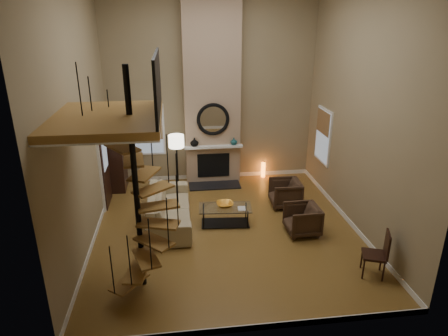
{
  "coord_description": "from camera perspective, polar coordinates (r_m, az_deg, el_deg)",
  "views": [
    {
      "loc": [
        -1.09,
        -8.13,
        4.7
      ],
      "look_at": [
        0.0,
        0.4,
        1.4
      ],
      "focal_mm": 31.83,
      "sensor_mm": 36.0,
      "label": 1
    }
  ],
  "objects": [
    {
      "name": "bowl",
      "position": [
        9.5,
        0.14,
        -5.25
      ],
      "size": [
        0.41,
        0.41,
        0.1
      ],
      "primitive_type": "imported",
      "color": "orange",
      "rests_on": "coffee_table"
    },
    {
      "name": "chimney_breast",
      "position": [
        11.41,
        -1.73,
        11.15
      ],
      "size": [
        1.6,
        0.38,
        5.5
      ],
      "primitive_type": "cube",
      "color": "tan",
      "rests_on": "ground"
    },
    {
      "name": "mirror_frame",
      "position": [
        11.36,
        -1.58,
        6.98
      ],
      "size": [
        0.94,
        0.1,
        0.94
      ],
      "primitive_type": "torus",
      "rotation": [
        1.57,
        0.0,
        0.0
      ],
      "color": "black",
      "rests_on": "chimney_breast"
    },
    {
      "name": "ground",
      "position": [
        9.46,
        0.31,
        -8.84
      ],
      "size": [
        6.0,
        6.5,
        0.01
      ],
      "primitive_type": "cube",
      "color": "olive",
      "rests_on": "ground"
    },
    {
      "name": "baseboard_left",
      "position": [
        9.55,
        -18.01,
        -9.22
      ],
      "size": [
        0.02,
        6.5,
        0.12
      ],
      "primitive_type": "cube",
      "color": "white",
      "rests_on": "ground"
    },
    {
      "name": "hutch",
      "position": [
        11.69,
        -15.14,
        1.54
      ],
      "size": [
        0.42,
        0.9,
        2.01
      ],
      "primitive_type": "cube",
      "color": "black",
      "rests_on": "ground"
    },
    {
      "name": "mirror_disc",
      "position": [
        11.37,
        -1.58,
        7.0
      ],
      "size": [
        0.8,
        0.01,
        0.8
      ],
      "primitive_type": "cylinder",
      "rotation": [
        1.57,
        0.0,
        0.0
      ],
      "color": "white",
      "rests_on": "chimney_breast"
    },
    {
      "name": "front_wall",
      "position": [
        5.37,
        4.97,
        -0.41
      ],
      "size": [
        6.0,
        0.02,
        5.5
      ],
      "primitive_type": "cube",
      "color": "#94835F",
      "rests_on": "ground"
    },
    {
      "name": "baseboard_front",
      "position": [
        6.83,
        4.19,
        -21.88
      ],
      "size": [
        6.0,
        0.02,
        0.12
      ],
      "primitive_type": "cube",
      "color": "white",
      "rests_on": "ground"
    },
    {
      "name": "armchair_far",
      "position": [
        9.34,
        11.57,
        -7.22
      ],
      "size": [
        0.76,
        0.74,
        0.68
      ],
      "primitive_type": "imported",
      "rotation": [
        0.0,
        0.0,
        -1.54
      ],
      "color": "#3D291C",
      "rests_on": "ground"
    },
    {
      "name": "hearth",
      "position": [
        11.73,
        -1.35,
        -2.52
      ],
      "size": [
        1.5,
        0.6,
        0.04
      ],
      "primitive_type": "cube",
      "color": "black",
      "rests_on": "ground"
    },
    {
      "name": "window_back",
      "position": [
        11.79,
        -11.02,
        5.47
      ],
      "size": [
        1.02,
        0.06,
        1.52
      ],
      "color": "white",
      "rests_on": "back_wall"
    },
    {
      "name": "sofa",
      "position": [
        9.7,
        -7.94,
        -5.58
      ],
      "size": [
        1.01,
        2.53,
        0.74
      ],
      "primitive_type": "imported",
      "rotation": [
        0.0,
        0.0,
        1.56
      ],
      "color": "tan",
      "rests_on": "ground"
    },
    {
      "name": "mantel",
      "position": [
        11.52,
        -1.51,
        3.05
      ],
      "size": [
        1.7,
        0.18,
        0.06
      ],
      "primitive_type": "cube",
      "color": "white",
      "rests_on": "chimney_breast"
    },
    {
      "name": "baseboard_back",
      "position": [
        12.33,
        -1.68,
        -1.12
      ],
      "size": [
        6.0,
        0.02,
        0.12
      ],
      "primitive_type": "cube",
      "color": "white",
      "rests_on": "ground"
    },
    {
      "name": "loft",
      "position": [
        6.57,
        -15.57,
        7.33
      ],
      "size": [
        1.7,
        2.2,
        1.09
      ],
      "color": "olive",
      "rests_on": "left_wall"
    },
    {
      "name": "firebox",
      "position": [
        11.8,
        -1.52,
        0.4
      ],
      "size": [
        0.95,
        0.02,
        0.72
      ],
      "primitive_type": "cube",
      "color": "black",
      "rests_on": "chimney_breast"
    },
    {
      "name": "accent_lamp",
      "position": [
        12.34,
        5.65,
        -0.24
      ],
      "size": [
        0.13,
        0.13,
        0.46
      ],
      "primitive_type": "cylinder",
      "color": "orange",
      "rests_on": "ground"
    },
    {
      "name": "book",
      "position": [
        9.39,
        2.43,
        -5.85
      ],
      "size": [
        0.2,
        0.26,
        0.02
      ],
      "primitive_type": "imported",
      "rotation": [
        0.0,
        0.0,
        -0.11
      ],
      "color": "gray",
      "rests_on": "coffee_table"
    },
    {
      "name": "entry_door",
      "position": [
        10.74,
        -16.82,
        0.19
      ],
      "size": [
        0.1,
        1.05,
        2.16
      ],
      "color": "white",
      "rests_on": "ground"
    },
    {
      "name": "right_wall",
      "position": [
        9.31,
        19.15,
        7.75
      ],
      "size": [
        0.02,
        6.5,
        5.5
      ],
      "primitive_type": "cube",
      "color": "#94835F",
      "rests_on": "ground"
    },
    {
      "name": "armchair_near",
      "position": [
        10.57,
        9.16,
        -3.57
      ],
      "size": [
        0.8,
        0.78,
        0.71
      ],
      "primitive_type": "imported",
      "rotation": [
        0.0,
        0.0,
        -1.6
      ],
      "color": "#3D291C",
      "rests_on": "ground"
    },
    {
      "name": "window_right",
      "position": [
        11.34,
        14.06,
        4.64
      ],
      "size": [
        0.06,
        1.02,
        1.52
      ],
      "color": "white",
      "rests_on": "right_wall"
    },
    {
      "name": "floor_lamp",
      "position": [
        10.81,
        -6.84,
        3.15
      ],
      "size": [
        0.42,
        0.42,
        1.73
      ],
      "color": "black",
      "rests_on": "ground"
    },
    {
      "name": "left_wall",
      "position": [
        8.57,
        -20.08,
        6.57
      ],
      "size": [
        0.02,
        6.5,
        5.5
      ],
      "primitive_type": "cube",
      "color": "#94835F",
      "rests_on": "ground"
    },
    {
      "name": "back_wall",
      "position": [
        11.6,
        -1.83,
        11.31
      ],
      "size": [
        6.0,
        0.02,
        5.5
      ],
      "primitive_type": "cube",
      "color": "#94835F",
      "rests_on": "ground"
    },
    {
      "name": "spiral_stair",
      "position": [
        7.01,
        -12.29,
        -4.12
      ],
      "size": [
        1.47,
        1.47,
        4.06
      ],
      "color": "black",
      "rests_on": "ground"
    },
    {
      "name": "coffee_table",
      "position": [
        9.55,
        0.18,
        -6.53
      ],
      "size": [
        1.29,
        0.72,
        0.46
      ],
      "color": "silver",
      "rests_on": "ground"
    },
    {
      "name": "vase_right",
      "position": [
        11.59,
        1.42,
        3.86
      ],
      "size": [
        0.2,
        0.2,
        0.21
      ],
      "primitive_type": "imported",
      "color": "#184D54",
      "rests_on": "mantel"
    },
    {
      "name": "baseboard_right",
      "position": [
        10.21,
        17.31,
        -7.07
      ],
      "size": [
        0.02,
        6.5,
        0.12
      ],
      "primitive_type": "cube",
      "color": "white",
      "rests_on": "ground"
    },
    {
      "name": "vase_left",
      "position": [
        11.48,
        -4.27,
        3.73
      ],
      "size": [
        0.24,
        0.24,
        0.25
      ],
      "primitive_type": "imported",
      "color": "black",
      "rests_on": "mantel"
    },
    {
      "name": "side_chair",
      "position": [
        8.22,
        21.41,
        -11.15
      ],
      "size": [
        0.55,
        0.54,
        0.94
      ],
      "color": "black",
      "rests_on": "ground"
    }
  ]
}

